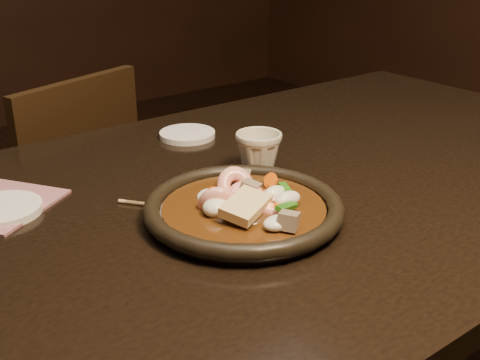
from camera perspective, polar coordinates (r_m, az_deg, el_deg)
table at (r=1.09m, az=3.78°, el=-3.58°), size 1.60×0.90×0.75m
chair at (r=1.68m, az=-16.63°, el=-3.01°), size 0.50×0.50×0.83m
plate at (r=0.91m, az=0.35°, el=-2.79°), size 0.30×0.30×0.03m
stirfry at (r=0.91m, az=0.48°, el=-2.38°), size 0.19×0.21×0.06m
soy_dish at (r=0.92m, az=-4.88°, el=-3.08°), size 0.11×0.11×0.01m
saucer_left at (r=1.00m, az=-21.69°, el=-2.63°), size 0.12×0.12×0.01m
saucer_right at (r=1.27m, az=-5.01°, el=4.33°), size 0.12×0.12×0.01m
tea_cup at (r=1.06m, az=1.78°, el=2.66°), size 0.10×0.10×0.08m
chopsticks at (r=0.94m, az=-5.34°, el=-2.73°), size 0.14×0.18×0.01m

